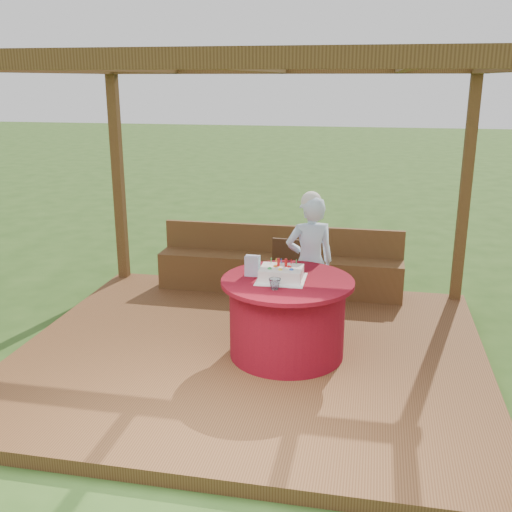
{
  "coord_description": "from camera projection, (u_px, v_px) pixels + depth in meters",
  "views": [
    {
      "loc": [
        1.1,
        -5.26,
        2.67
      ],
      "look_at": [
        0.0,
        0.25,
        1.0
      ],
      "focal_mm": 42.0,
      "sensor_mm": 36.0,
      "label": 1
    }
  ],
  "objects": [
    {
      "name": "ground",
      "position": [
        251.0,
        360.0,
        5.91
      ],
      "size": [
        60.0,
        60.0,
        0.0
      ],
      "primitive_type": "plane",
      "color": "#294A18",
      "rests_on": "ground"
    },
    {
      "name": "deck",
      "position": [
        251.0,
        354.0,
        5.9
      ],
      "size": [
        4.5,
        4.0,
        0.12
      ],
      "primitive_type": "cube",
      "color": "brown",
      "rests_on": "ground"
    },
    {
      "name": "pergola",
      "position": [
        250.0,
        110.0,
        5.23
      ],
      "size": [
        4.5,
        4.0,
        2.72
      ],
      "color": "brown",
      "rests_on": "deck"
    },
    {
      "name": "bench",
      "position": [
        279.0,
        270.0,
        7.42
      ],
      "size": [
        3.0,
        0.42,
        0.8
      ],
      "color": "brown",
      "rests_on": "deck"
    },
    {
      "name": "table",
      "position": [
        287.0,
        317.0,
        5.66
      ],
      "size": [
        1.24,
        1.24,
        0.76
      ],
      "color": "maroon",
      "rests_on": "deck"
    },
    {
      "name": "chair",
      "position": [
        287.0,
        275.0,
        6.67
      ],
      "size": [
        0.41,
        0.41,
        0.84
      ],
      "color": "#3C2513",
      "rests_on": "deck"
    },
    {
      "name": "elderly_woman",
      "position": [
        310.0,
        260.0,
        6.23
      ],
      "size": [
        0.61,
        0.51,
        1.46
      ],
      "color": "#A8D2FA",
      "rests_on": "deck"
    },
    {
      "name": "birthday_cake",
      "position": [
        281.0,
        273.0,
        5.54
      ],
      "size": [
        0.45,
        0.45,
        0.19
      ],
      "color": "white",
      "rests_on": "table"
    },
    {
      "name": "gift_bag",
      "position": [
        252.0,
        266.0,
        5.65
      ],
      "size": [
        0.14,
        0.09,
        0.19
      ],
      "primitive_type": "cube",
      "rotation": [
        0.0,
        0.0,
        -0.03
      ],
      "color": "#E594D4",
      "rests_on": "table"
    },
    {
      "name": "drinking_glass",
      "position": [
        275.0,
        284.0,
        5.29
      ],
      "size": [
        0.13,
        0.13,
        0.1
      ],
      "primitive_type": "imported",
      "rotation": [
        0.0,
        0.0,
        -0.21
      ],
      "color": "white",
      "rests_on": "table"
    }
  ]
}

